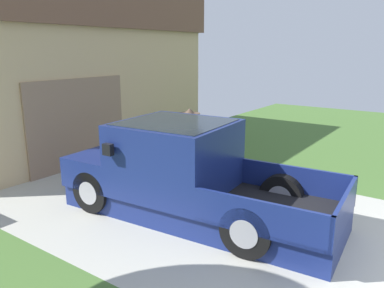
{
  "coord_description": "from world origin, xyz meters",
  "views": [
    {
      "loc": [
        -5.57,
        0.64,
        3.0
      ],
      "look_at": [
        0.46,
        4.88,
        1.15
      ],
      "focal_mm": 35.48,
      "sensor_mm": 36.0,
      "label": 1
    }
  ],
  "objects_px": {
    "house_with_garage": "(43,68)",
    "handbag": "(204,178)",
    "pickup_truck": "(180,173)",
    "person_with_hat": "(190,140)"
  },
  "relations": [
    {
      "from": "pickup_truck",
      "to": "handbag",
      "type": "distance_m",
      "value": 1.81
    },
    {
      "from": "house_with_garage",
      "to": "handbag",
      "type": "bearing_deg",
      "value": -94.97
    },
    {
      "from": "person_with_hat",
      "to": "house_with_garage",
      "type": "relative_size",
      "value": 0.2
    },
    {
      "from": "person_with_hat",
      "to": "house_with_garage",
      "type": "height_order",
      "value": "house_with_garage"
    },
    {
      "from": "pickup_truck",
      "to": "handbag",
      "type": "bearing_deg",
      "value": 13.96
    },
    {
      "from": "pickup_truck",
      "to": "house_with_garage",
      "type": "distance_m",
      "value": 7.7
    },
    {
      "from": "handbag",
      "to": "person_with_hat",
      "type": "bearing_deg",
      "value": 105.82
    },
    {
      "from": "pickup_truck",
      "to": "person_with_hat",
      "type": "distance_m",
      "value": 1.76
    },
    {
      "from": "pickup_truck",
      "to": "house_with_garage",
      "type": "bearing_deg",
      "value": 68.9
    },
    {
      "from": "person_with_hat",
      "to": "house_with_garage",
      "type": "xyz_separation_m",
      "value": [
        0.67,
        6.34,
        1.4
      ]
    }
  ]
}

